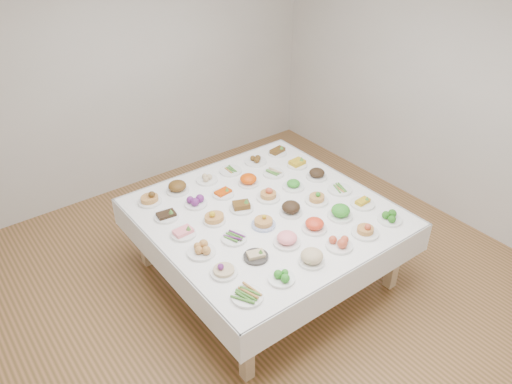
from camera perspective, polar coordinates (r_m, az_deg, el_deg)
room_envelope at (r=3.77m, az=0.45°, el=9.34°), size 5.02×5.02×2.81m
display_table at (r=4.54m, az=1.15°, el=-2.93°), size 2.07×2.07×0.75m
dish_0 at (r=3.65m, az=-0.99°, el=-11.67°), size 0.25×0.23×0.06m
dish_1 at (r=3.77m, az=2.94°, el=-9.54°), size 0.20×0.20×0.09m
dish_2 at (r=3.93m, az=6.40°, el=-7.32°), size 0.23×0.23×0.13m
dish_3 at (r=4.12m, az=9.52°, el=-5.68°), size 0.22×0.22×0.10m
dish_4 at (r=4.30m, az=12.40°, el=-4.10°), size 0.23×0.23×0.13m
dish_5 at (r=4.51m, az=15.06°, el=-2.73°), size 0.21×0.21×0.10m
dish_6 at (r=3.82m, az=-3.71°, el=-8.68°), size 0.21×0.21×0.12m
dish_7 at (r=3.97m, az=-0.01°, el=-7.23°), size 0.20×0.20×0.08m
dish_8 at (r=4.09m, az=3.57°, el=-5.13°), size 0.22×0.22×0.14m
dish_9 at (r=4.28m, az=6.70°, el=-3.68°), size 0.21×0.21×0.12m
dish_10 at (r=4.45m, az=9.65°, el=-2.12°), size 0.22×0.22×0.14m
dish_11 at (r=4.67m, az=12.08°, el=-1.14°), size 0.22×0.22×0.09m
dish_12 at (r=4.03m, az=-6.28°, el=-6.51°), size 0.23×0.23×0.10m
dish_13 at (r=4.16m, az=-2.52°, el=-5.22°), size 0.21×0.21×0.05m
dish_14 at (r=4.29m, az=0.86°, el=-3.33°), size 0.21×0.21×0.12m
dish_15 at (r=4.45m, az=4.01°, el=-1.87°), size 0.20×0.20×0.12m
dish_16 at (r=4.64m, az=6.97°, el=-0.61°), size 0.22×0.22×0.11m
dish_17 at (r=4.84m, az=9.55°, el=0.33°), size 0.23×0.23×0.05m
dish_18 at (r=4.24m, az=-8.34°, el=-4.43°), size 0.21×0.21×0.10m
dish_19 at (r=4.35m, az=-4.81°, el=-2.76°), size 0.20×0.20×0.13m
dish_20 at (r=4.51m, az=-1.69°, el=-1.54°), size 0.22×0.22×0.10m
dish_21 at (r=4.64m, az=1.41°, el=-0.12°), size 0.22×0.22×0.13m
dish_22 at (r=4.82m, az=4.29°, el=0.95°), size 0.21×0.21×0.11m
dish_23 at (r=5.00m, az=6.97°, el=2.14°), size 0.21×0.21×0.12m
dish_24 at (r=4.47m, az=-10.22°, el=-2.52°), size 0.21×0.21×0.09m
dish_25 at (r=4.59m, az=-6.90°, el=-1.05°), size 0.21×0.21×0.10m
dish_26 at (r=4.72m, az=-3.79°, el=-0.03°), size 0.21×0.21×0.08m
dish_27 at (r=4.86m, az=-0.88°, el=1.43°), size 0.20×0.20×0.12m
dish_28 at (r=5.04m, az=2.01°, el=2.22°), size 0.21×0.21×0.05m
dish_29 at (r=5.20m, az=4.73°, el=3.36°), size 0.21×0.21×0.09m
dish_30 at (r=4.68m, az=-12.10°, el=-0.55°), size 0.22×0.22×0.14m
dish_31 at (r=4.80m, az=-8.98°, el=0.59°), size 0.21×0.21×0.12m
dish_32 at (r=4.94m, az=-5.62°, el=1.57°), size 0.21×0.21×0.09m
dish_33 at (r=5.09m, az=-2.93°, el=2.48°), size 0.22×0.22×0.05m
dish_34 at (r=5.24m, az=-0.05°, el=3.83°), size 0.23×0.23×0.10m
dish_35 at (r=5.41m, az=2.47°, el=4.68°), size 0.20×0.20×0.09m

